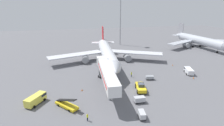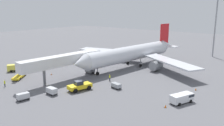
{
  "view_description": "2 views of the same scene",
  "coord_description": "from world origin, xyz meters",
  "px_view_note": "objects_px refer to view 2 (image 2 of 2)",
  "views": [
    {
      "loc": [
        -18.29,
        -40.17,
        22.91
      ],
      "look_at": [
        -3.22,
        19.11,
        2.8
      ],
      "focal_mm": 27.59,
      "sensor_mm": 36.0,
      "label": 1
    },
    {
      "loc": [
        40.35,
        -36.13,
        19.26
      ],
      "look_at": [
        -1.85,
        16.04,
        3.56
      ],
      "focal_mm": 38.05,
      "sensor_mm": 36.0,
      "label": 2
    }
  ],
  "objects_px": {
    "jet_bridge": "(65,61)",
    "apron_light_mast": "(217,8)",
    "baggage_cart_rear_right": "(52,91)",
    "ground_crew_worker_foreground": "(110,77)",
    "ground_crew_worker_midground": "(5,83)",
    "baggage_cart_outer_left": "(116,86)",
    "safety_cone_bravo": "(196,89)",
    "baggage_cart_outer_right": "(23,96)",
    "safety_cone_alpha": "(165,106)",
    "airplane_at_gate": "(133,53)",
    "belt_loader_truck": "(19,75)",
    "service_van_near_left": "(18,67)",
    "safety_cone_charlie": "(51,74)",
    "pushback_tug": "(80,86)",
    "service_van_far_center": "(182,98)"
  },
  "relations": [
    {
      "from": "jet_bridge",
      "to": "apron_light_mast",
      "type": "distance_m",
      "value": 63.13
    },
    {
      "from": "baggage_cart_rear_right",
      "to": "ground_crew_worker_foreground",
      "type": "xyz_separation_m",
      "value": [
        3.82,
        16.09,
        0.11
      ]
    },
    {
      "from": "ground_crew_worker_midground",
      "to": "baggage_cart_outer_left",
      "type": "bearing_deg",
      "value": 36.49
    },
    {
      "from": "safety_cone_bravo",
      "to": "apron_light_mast",
      "type": "height_order",
      "value": "apron_light_mast"
    },
    {
      "from": "safety_cone_bravo",
      "to": "baggage_cart_outer_right",
      "type": "bearing_deg",
      "value": -132.07
    },
    {
      "from": "safety_cone_alpha",
      "to": "baggage_cart_rear_right",
      "type": "bearing_deg",
      "value": -157.87
    },
    {
      "from": "airplane_at_gate",
      "to": "apron_light_mast",
      "type": "height_order",
      "value": "apron_light_mast"
    },
    {
      "from": "belt_loader_truck",
      "to": "baggage_cart_rear_right",
      "type": "xyz_separation_m",
      "value": [
        17.63,
        -2.24,
        0.11
      ]
    },
    {
      "from": "jet_bridge",
      "to": "ground_crew_worker_foreground",
      "type": "height_order",
      "value": "jet_bridge"
    },
    {
      "from": "airplane_at_gate",
      "to": "service_van_near_left",
      "type": "distance_m",
      "value": 37.01
    },
    {
      "from": "baggage_cart_rear_right",
      "to": "baggage_cart_outer_left",
      "type": "bearing_deg",
      "value": 54.48
    },
    {
      "from": "safety_cone_alpha",
      "to": "baggage_cart_outer_left",
      "type": "bearing_deg",
      "value": 168.81
    },
    {
      "from": "jet_bridge",
      "to": "baggage_cart_rear_right",
      "type": "xyz_separation_m",
      "value": [
        6.34,
        -9.63,
        -4.42
      ]
    },
    {
      "from": "jet_bridge",
      "to": "safety_cone_alpha",
      "type": "distance_m",
      "value": 30.23
    },
    {
      "from": "service_van_near_left",
      "to": "apron_light_mast",
      "type": "height_order",
      "value": "apron_light_mast"
    },
    {
      "from": "ground_crew_worker_midground",
      "to": "safety_cone_bravo",
      "type": "height_order",
      "value": "ground_crew_worker_midground"
    },
    {
      "from": "jet_bridge",
      "to": "service_van_near_left",
      "type": "xyz_separation_m",
      "value": [
        -18.58,
        -3.6,
        -4.06
      ]
    },
    {
      "from": "belt_loader_truck",
      "to": "apron_light_mast",
      "type": "bearing_deg",
      "value": 63.18
    },
    {
      "from": "jet_bridge",
      "to": "safety_cone_charlie",
      "type": "relative_size",
      "value": 38.01
    },
    {
      "from": "airplane_at_gate",
      "to": "safety_cone_alpha",
      "type": "xyz_separation_m",
      "value": [
        24.22,
        -24.31,
        -4.08
      ]
    },
    {
      "from": "airplane_at_gate",
      "to": "safety_cone_charlie",
      "type": "relative_size",
      "value": 77.57
    },
    {
      "from": "pushback_tug",
      "to": "apron_light_mast",
      "type": "xyz_separation_m",
      "value": [
        12.36,
        61.35,
        18.17
      ]
    },
    {
      "from": "service_van_far_center",
      "to": "jet_bridge",
      "type": "bearing_deg",
      "value": -171.85
    },
    {
      "from": "airplane_at_gate",
      "to": "service_van_near_left",
      "type": "height_order",
      "value": "airplane_at_gate"
    },
    {
      "from": "safety_cone_alpha",
      "to": "apron_light_mast",
      "type": "distance_m",
      "value": 61.32
    },
    {
      "from": "safety_cone_alpha",
      "to": "safety_cone_bravo",
      "type": "height_order",
      "value": "safety_cone_alpha"
    },
    {
      "from": "ground_crew_worker_foreground",
      "to": "safety_cone_alpha",
      "type": "xyz_separation_m",
      "value": [
        19.66,
        -6.54,
        -0.66
      ]
    },
    {
      "from": "jet_bridge",
      "to": "baggage_cart_outer_right",
      "type": "relative_size",
      "value": 8.97
    },
    {
      "from": "ground_crew_worker_foreground",
      "to": "baggage_cart_outer_right",
      "type": "bearing_deg",
      "value": -104.7
    },
    {
      "from": "safety_cone_bravo",
      "to": "baggage_cart_outer_left",
      "type": "bearing_deg",
      "value": -145.04
    },
    {
      "from": "safety_cone_bravo",
      "to": "apron_light_mast",
      "type": "bearing_deg",
      "value": 101.88
    },
    {
      "from": "belt_loader_truck",
      "to": "ground_crew_worker_midground",
      "type": "xyz_separation_m",
      "value": [
        4.21,
        -6.3,
        0.17
      ]
    },
    {
      "from": "pushback_tug",
      "to": "safety_cone_bravo",
      "type": "distance_m",
      "value": 27.76
    },
    {
      "from": "pushback_tug",
      "to": "belt_loader_truck",
      "type": "relative_size",
      "value": 0.98
    },
    {
      "from": "baggage_cart_outer_left",
      "to": "ground_crew_worker_midground",
      "type": "bearing_deg",
      "value": -143.51
    },
    {
      "from": "ground_crew_worker_foreground",
      "to": "service_van_far_center",
      "type": "bearing_deg",
      "value": -5.36
    },
    {
      "from": "baggage_cart_rear_right",
      "to": "safety_cone_bravo",
      "type": "bearing_deg",
      "value": 43.63
    },
    {
      "from": "apron_light_mast",
      "to": "service_van_near_left",
      "type": "bearing_deg",
      "value": -123.26
    },
    {
      "from": "baggage_cart_outer_left",
      "to": "safety_cone_charlie",
      "type": "relative_size",
      "value": 4.32
    },
    {
      "from": "safety_cone_charlie",
      "to": "apron_light_mast",
      "type": "height_order",
      "value": "apron_light_mast"
    },
    {
      "from": "service_van_far_center",
      "to": "ground_crew_worker_midground",
      "type": "relative_size",
      "value": 3.21
    },
    {
      "from": "belt_loader_truck",
      "to": "baggage_cart_rear_right",
      "type": "relative_size",
      "value": 2.27
    },
    {
      "from": "safety_cone_charlie",
      "to": "jet_bridge",
      "type": "bearing_deg",
      "value": -2.25
    },
    {
      "from": "baggage_cart_outer_right",
      "to": "safety_cone_bravo",
      "type": "xyz_separation_m",
      "value": [
        26.46,
        29.32,
        -0.56
      ]
    },
    {
      "from": "apron_light_mast",
      "to": "baggage_cart_rear_right",
      "type": "bearing_deg",
      "value": -102.77
    },
    {
      "from": "safety_cone_bravo",
      "to": "safety_cone_charlie",
      "type": "distance_m",
      "value": 40.19
    },
    {
      "from": "baggage_cart_rear_right",
      "to": "safety_cone_bravo",
      "type": "distance_m",
      "value": 33.85
    },
    {
      "from": "airplane_at_gate",
      "to": "apron_light_mast",
      "type": "xyz_separation_m",
      "value": [
        15.99,
        33.42,
        14.87
      ]
    },
    {
      "from": "pushback_tug",
      "to": "baggage_cart_outer_left",
      "type": "distance_m",
      "value": 8.85
    },
    {
      "from": "service_van_far_center",
      "to": "safety_cone_bravo",
      "type": "distance_m",
      "value": 9.29
    }
  ]
}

